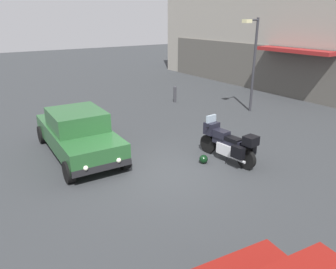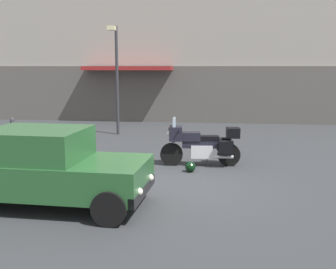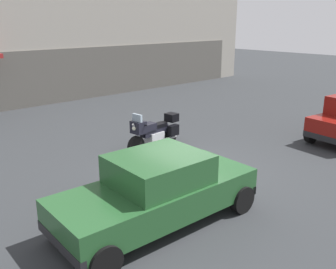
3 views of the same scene
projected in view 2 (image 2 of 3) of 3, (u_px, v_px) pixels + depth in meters
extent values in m
plane|color=#2D3033|center=(174.00, 186.00, 9.74)|extent=(80.00, 80.00, 0.00)
cube|color=gray|center=(201.00, 30.00, 21.20)|extent=(33.05, 2.40, 9.29)
cube|color=#514E48|center=(199.00, 95.00, 20.53)|extent=(29.75, 0.12, 2.80)
cube|color=maroon|center=(128.00, 68.00, 20.33)|extent=(4.40, 1.10, 0.20)
cylinder|color=black|center=(171.00, 154.00, 11.73)|extent=(0.65, 0.19, 0.64)
cylinder|color=black|center=(229.00, 155.00, 11.67)|extent=(0.65, 0.19, 0.64)
cylinder|color=#B7B7BC|center=(172.00, 139.00, 11.66)|extent=(0.33, 0.10, 0.68)
cube|color=#B7B7BC|center=(202.00, 151.00, 11.68)|extent=(0.63, 0.45, 0.36)
cube|color=black|center=(202.00, 143.00, 11.65)|extent=(1.12, 0.37, 0.28)
cube|color=black|center=(191.00, 136.00, 11.63)|extent=(0.55, 0.38, 0.24)
cube|color=black|center=(209.00, 138.00, 11.62)|extent=(0.58, 0.35, 0.12)
cube|color=black|center=(176.00, 133.00, 11.63)|extent=(0.40, 0.47, 0.40)
cube|color=#8C9EAD|center=(174.00, 123.00, 11.58)|extent=(0.11, 0.41, 0.28)
sphere|color=#EAEACC|center=(169.00, 133.00, 11.64)|extent=(0.14, 0.14, 0.14)
cylinder|color=black|center=(179.00, 130.00, 11.61)|extent=(0.09, 0.62, 0.04)
cylinder|color=#B7B7BC|center=(223.00, 157.00, 11.48)|extent=(0.56, 0.14, 0.09)
cube|color=black|center=(226.00, 148.00, 11.36)|extent=(0.42, 0.23, 0.36)
cube|color=black|center=(224.00, 144.00, 11.91)|extent=(0.42, 0.23, 0.36)
cube|color=black|center=(233.00, 133.00, 11.57)|extent=(0.39, 0.43, 0.28)
cylinder|color=black|center=(207.00, 162.00, 11.55)|extent=(0.03, 0.13, 0.29)
sphere|color=black|center=(190.00, 167.00, 11.02)|extent=(0.28, 0.28, 0.28)
cube|color=#235128|center=(36.00, 174.00, 8.31)|extent=(4.57, 1.95, 0.64)
cube|color=#235128|center=(36.00, 144.00, 8.20)|extent=(1.97, 1.70, 0.60)
cube|color=#8C9EAD|center=(79.00, 145.00, 8.06)|extent=(0.12, 1.50, 0.51)
cube|color=black|center=(143.00, 190.00, 7.99)|extent=(0.19, 1.76, 0.20)
cylinder|color=black|center=(133.00, 182.00, 8.89)|extent=(0.65, 0.25, 0.64)
cylinder|color=black|center=(109.00, 208.00, 7.25)|extent=(0.65, 0.25, 0.64)
sphere|color=silver|center=(150.00, 178.00, 8.43)|extent=(0.14, 0.14, 0.14)
sphere|color=silver|center=(139.00, 192.00, 7.49)|extent=(0.14, 0.14, 0.14)
cylinder|color=#2D2D33|center=(117.00, 81.00, 16.83)|extent=(0.12, 0.12, 4.38)
cylinder|color=#2D2D33|center=(114.00, 28.00, 16.15)|extent=(0.08, 0.70, 0.08)
cube|color=beige|center=(112.00, 28.00, 15.82)|extent=(0.28, 0.36, 0.16)
cylinder|color=#333338|center=(13.00, 131.00, 15.49)|extent=(0.16, 0.16, 0.82)
sphere|color=#333338|center=(12.00, 120.00, 15.43)|extent=(0.16, 0.16, 0.16)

